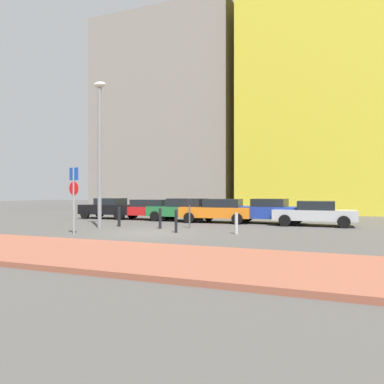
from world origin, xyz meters
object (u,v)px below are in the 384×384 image
Objects in this scene: traffic_bollard_near at (176,221)px; parked_car_orange at (218,210)px; parked_car_red at (148,209)px; traffic_bollard_mid at (119,217)px; parking_meter at (190,209)px; traffic_bollard_edge at (160,218)px; parked_car_black at (109,208)px; traffic_bollard_far at (236,223)px; street_lamp at (100,143)px; parked_car_blue at (269,211)px; parking_sign_post at (74,192)px; parked_car_green at (184,209)px; parked_car_silver at (314,213)px.

parked_car_orange is at bearing 89.84° from traffic_bollard_near.
parked_car_orange is at bearing -5.37° from parked_car_red.
parking_meter is at bearing 7.59° from traffic_bollard_mid.
traffic_bollard_edge is at bearing -150.75° from parking_meter.
parked_car_orange is 4.18× the size of traffic_bollard_mid.
parked_car_black is 4.27× the size of traffic_bollard_far.
traffic_bollard_edge is (6.66, -5.14, -0.23)m from parked_car_black.
parked_car_red is 7.18m from street_lamp.
parking_meter is 1.58m from traffic_bollard_edge.
parking_sign_post reaches higher than parked_car_blue.
street_lamp reaches higher than traffic_bollard_far.
street_lamp is 7.30× the size of traffic_bollard_edge.
street_lamp is (0.58, -6.14, 3.68)m from parked_car_red.
parked_car_red is 5.10m from traffic_bollard_mid.
parked_car_green is at bearing -1.47° from parked_car_black.
parked_car_silver is 12.17m from street_lamp.
parked_car_red is at bearing 137.73° from parking_meter.
parking_meter is at bearing 150.41° from traffic_bollard_far.
parking_meter reaches higher than traffic_bollard_mid.
traffic_bollard_near is at bearing -69.50° from parked_car_green.
traffic_bollard_edge is at bearing -108.24° from parked_car_orange.
parked_car_black is 2.63× the size of parking_meter.
parked_car_silver reaches higher than traffic_bollard_far.
parked_car_green is (5.80, -0.15, 0.02)m from parked_car_black.
parked_car_orange is 9.44m from parking_sign_post.
parking_sign_post reaches higher than parked_car_black.
parking_meter reaches higher than parked_car_orange.
parked_car_blue is 4.93× the size of traffic_bollard_far.
traffic_bollard_mid is 1.13× the size of traffic_bollard_far.
traffic_bollard_edge is (-1.54, 1.43, -0.01)m from traffic_bollard_near.
parked_car_orange is at bearing 178.38° from parked_car_silver.
parked_car_green is 5.43m from parked_car_blue.
parked_car_green is 4.33× the size of traffic_bollard_edge.
parking_meter reaches higher than parked_car_red.
parked_car_silver is 2.91× the size of parking_meter.
parked_car_blue reaches higher than parked_car_green.
traffic_bollard_far is at bearing 10.53° from traffic_bollard_near.
parked_car_black is at bearing 141.31° from traffic_bollard_near.
street_lamp is (-7.59, -6.07, 3.65)m from parked_car_blue.
parking_meter is at bearing -126.35° from parked_car_blue.
parking_meter is 1.43× the size of traffic_bollard_near.
parked_car_black is 5.80m from parked_car_green.
parked_car_red is 1.53× the size of parking_sign_post.
traffic_bollard_near is 2.75m from traffic_bollard_far.
parked_car_red is 4.81× the size of traffic_bollard_far.
traffic_bollard_near is at bearing -169.47° from traffic_bollard_far.
parked_car_black is 0.89× the size of parked_car_green.
traffic_bollard_edge is (-4.24, 0.92, 0.05)m from traffic_bollard_far.
parked_car_black is 10.51m from traffic_bollard_near.
parked_car_green is (2.75, -0.22, 0.04)m from parked_car_red.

